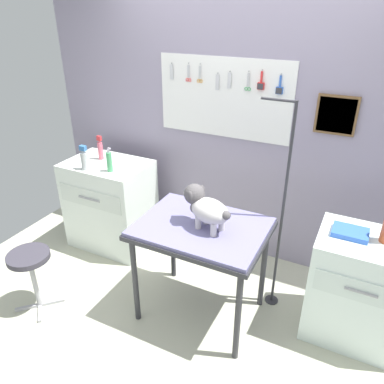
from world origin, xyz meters
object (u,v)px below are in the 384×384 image
(grooming_arm, at_px, (280,220))
(cabinet_right, at_px, (359,289))
(stool, at_px, (30,264))
(grooming_table, at_px, (201,235))
(counter_left, at_px, (111,204))
(dog, at_px, (205,207))
(shampoo_bottle, at_px, (100,149))

(grooming_arm, relative_size, cabinet_right, 2.03)
(cabinet_right, distance_m, stool, 2.51)
(grooming_table, distance_m, grooming_arm, 0.62)
(grooming_arm, bearing_deg, cabinet_right, -4.83)
(counter_left, height_order, cabinet_right, counter_left)
(grooming_table, bearing_deg, dog, -15.16)
(stool, bearing_deg, grooming_table, 24.34)
(grooming_arm, height_order, cabinet_right, grooming_arm)
(dog, height_order, shampoo_bottle, shampoo_bottle)
(grooming_arm, xyz_separation_m, dog, (-0.46, -0.38, 0.19))
(dog, bearing_deg, counter_left, 158.41)
(dog, bearing_deg, cabinet_right, 16.88)
(grooming_arm, distance_m, counter_left, 1.78)
(cabinet_right, xyz_separation_m, stool, (-2.35, -0.88, 0.01))
(grooming_table, height_order, cabinet_right, cabinet_right)
(grooming_arm, height_order, dog, grooming_arm)
(counter_left, xyz_separation_m, shampoo_bottle, (-0.10, 0.06, 0.55))
(dog, height_order, cabinet_right, dog)
(grooming_arm, bearing_deg, dog, -139.92)
(stool, bearing_deg, grooming_arm, 28.50)
(cabinet_right, distance_m, shampoo_bottle, 2.55)
(grooming_arm, distance_m, shampoo_bottle, 1.86)
(counter_left, bearing_deg, stool, -88.81)
(counter_left, bearing_deg, dog, -21.59)
(grooming_table, height_order, grooming_arm, grooming_arm)
(grooming_table, bearing_deg, stool, -155.66)
(grooming_arm, bearing_deg, counter_left, 175.96)
(grooming_table, distance_m, dog, 0.25)
(counter_left, distance_m, stool, 1.06)
(cabinet_right, relative_size, stool, 1.57)
(stool, bearing_deg, shampoo_bottle, 96.33)
(shampoo_bottle, bearing_deg, dog, -22.32)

